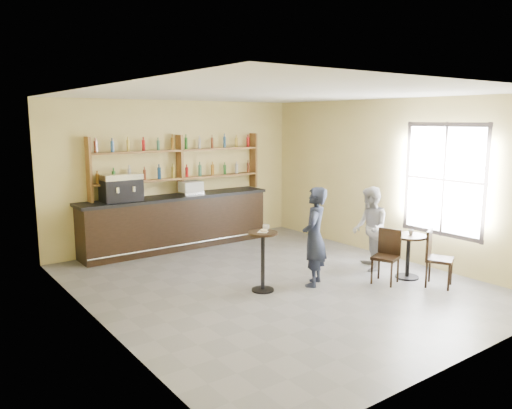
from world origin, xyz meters
TOP-DOWN VIEW (x-y plane):
  - floor at (0.00, 0.00)m, footprint 7.00×7.00m
  - ceiling at (0.00, 0.00)m, footprint 7.00×7.00m
  - wall_back at (0.00, 3.50)m, footprint 7.00×0.00m
  - wall_front at (0.00, -3.50)m, footprint 7.00×0.00m
  - wall_left at (-3.00, 0.00)m, footprint 0.00×7.00m
  - wall_right at (3.00, 0.00)m, footprint 0.00×7.00m
  - window_pane at (2.99, -1.20)m, footprint 0.00×2.00m
  - window_frame at (2.99, -1.20)m, footprint 0.04×1.70m
  - shelf_unit at (0.00, 3.37)m, footprint 4.00×0.26m
  - liquor_bottles at (0.00, 3.37)m, footprint 3.68×0.10m
  - bar_counter at (-0.22, 3.15)m, footprint 4.30×0.84m
  - espresso_machine at (-1.45, 3.15)m, footprint 0.78×0.51m
  - pastry_case at (0.14, 3.15)m, footprint 0.47×0.38m
  - pedestal_table at (-0.38, -0.18)m, footprint 0.62×0.62m
  - napkin at (-0.38, -0.18)m, footprint 0.22×0.22m
  - donut at (-0.37, -0.19)m, footprint 0.15×0.15m
  - cup_pedestal at (-0.24, -0.08)m, footprint 0.12×0.12m
  - man_main at (0.50, -0.45)m, footprint 0.73×0.69m
  - cafe_table at (2.11, -1.16)m, footprint 0.68×0.68m
  - cup_cafe at (2.16, -1.16)m, footprint 0.12×0.12m
  - chair_west at (1.56, -1.11)m, footprint 0.51×0.51m
  - chair_south at (2.16, -1.76)m, footprint 0.56×0.56m
  - patron_second at (1.95, -0.40)m, footprint 0.93×0.97m

SIDE VIEW (x-z plane):
  - floor at x=0.00m, z-range 0.00..0.00m
  - cafe_table at x=2.11m, z-range 0.00..0.78m
  - chair_west at x=1.56m, z-range 0.00..0.93m
  - chair_south at x=2.16m, z-range 0.00..0.96m
  - pedestal_table at x=-0.38m, z-range 0.00..0.99m
  - bar_counter at x=-0.22m, z-range 0.00..1.16m
  - patron_second at x=1.95m, z-range 0.00..1.57m
  - cup_cafe at x=2.16m, z-range 0.78..0.87m
  - man_main at x=0.50m, z-range 0.00..1.69m
  - napkin at x=-0.38m, z-range 0.99..1.00m
  - donut at x=-0.37m, z-range 1.00..1.04m
  - cup_pedestal at x=-0.24m, z-range 0.99..1.08m
  - pastry_case at x=0.14m, z-range 1.16..1.44m
  - espresso_machine at x=-1.45m, z-range 1.16..1.71m
  - wall_back at x=0.00m, z-range -1.90..5.10m
  - wall_front at x=0.00m, z-range -1.90..5.10m
  - wall_left at x=-3.00m, z-range -1.90..5.10m
  - wall_right at x=3.00m, z-range -1.90..5.10m
  - window_frame at x=2.99m, z-range 0.65..2.75m
  - window_pane at x=2.99m, z-range 0.70..2.70m
  - shelf_unit at x=0.00m, z-range 1.11..2.51m
  - liquor_bottles at x=0.00m, z-range 1.48..2.48m
  - ceiling at x=0.00m, z-range 3.20..3.20m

